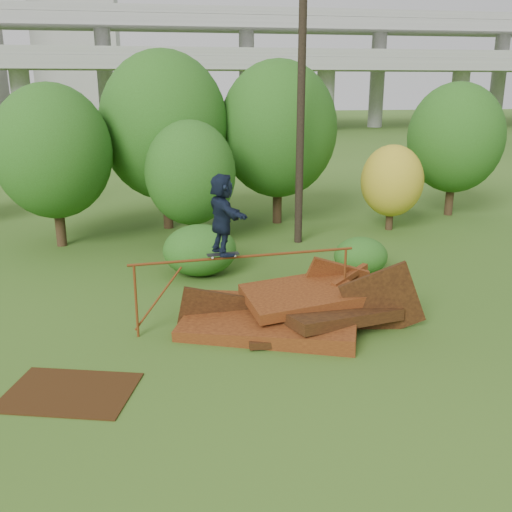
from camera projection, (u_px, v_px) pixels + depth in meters
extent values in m
plane|color=#2D5116|center=(307.00, 349.00, 12.62)|extent=(240.00, 240.00, 0.00)
cube|color=#3F190B|center=(270.00, 320.00, 13.69)|extent=(4.74, 3.82, 0.68)
cube|color=black|center=(335.00, 312.00, 13.58)|extent=(3.17, 2.51, 0.54)
cube|color=#3F190B|center=(301.00, 295.00, 13.86)|extent=(2.91, 2.12, 0.56)
cube|color=black|center=(382.00, 303.00, 13.51)|extent=(2.13, 0.45, 2.08)
cube|color=#3F190B|center=(331.00, 288.00, 14.82)|extent=(1.96, 0.55, 1.86)
cube|color=black|center=(219.00, 311.00, 13.82)|extent=(2.02, 0.23, 1.30)
cube|color=black|center=(294.00, 343.00, 12.62)|extent=(2.00, 0.25, 0.16)
cube|color=#3F190B|center=(350.00, 276.00, 14.49)|extent=(1.23, 0.99, 0.35)
cylinder|color=#64300F|center=(136.00, 301.00, 12.99)|extent=(0.06, 0.06, 1.74)
cylinder|color=#64300F|center=(344.00, 282.00, 14.27)|extent=(0.06, 0.06, 1.74)
cylinder|color=#64300F|center=(245.00, 256.00, 13.38)|extent=(5.41, 0.57, 0.06)
cube|color=black|center=(223.00, 254.00, 13.22)|extent=(0.76, 0.27, 0.02)
cylinder|color=beige|center=(212.00, 258.00, 13.09)|extent=(0.06, 0.03, 0.05)
cylinder|color=beige|center=(211.00, 256.00, 13.24)|extent=(0.06, 0.03, 0.05)
cylinder|color=beige|center=(235.00, 256.00, 13.22)|extent=(0.06, 0.03, 0.05)
cylinder|color=beige|center=(233.00, 254.00, 13.37)|extent=(0.06, 0.03, 0.05)
imported|color=black|center=(222.00, 214.00, 12.95)|extent=(0.98, 1.82, 1.87)
cube|color=#351E0B|center=(70.00, 392.00, 10.82)|extent=(2.75, 2.28, 0.03)
cylinder|color=black|center=(60.00, 220.00, 20.48)|extent=(0.36, 0.36, 1.87)
ellipsoid|color=#224211|center=(53.00, 151.00, 19.77)|extent=(4.06, 4.06, 4.67)
cylinder|color=black|center=(168.00, 201.00, 23.01)|extent=(0.39, 0.39, 2.21)
ellipsoid|color=#224211|center=(164.00, 126.00, 22.15)|extent=(5.00, 5.00, 5.75)
cylinder|color=black|center=(192.00, 226.00, 20.48)|extent=(0.33, 0.33, 1.46)
ellipsoid|color=#224211|center=(191.00, 173.00, 19.92)|extent=(3.18, 3.18, 3.66)
cylinder|color=black|center=(277.00, 198.00, 23.90)|extent=(0.38, 0.38, 2.09)
ellipsoid|color=#224211|center=(278.00, 129.00, 23.08)|extent=(4.78, 4.78, 5.50)
cylinder|color=black|center=(390.00, 217.00, 22.91)|extent=(0.29, 0.29, 1.06)
ellipsoid|color=#A58C19|center=(392.00, 181.00, 22.49)|extent=(2.46, 2.46, 2.83)
cylinder|color=black|center=(450.00, 194.00, 25.40)|extent=(0.36, 0.36, 1.87)
ellipsoid|color=#224211|center=(455.00, 138.00, 24.69)|extent=(4.11, 4.11, 4.72)
ellipsoid|color=#224211|center=(200.00, 250.00, 17.38)|extent=(2.25, 2.08, 1.56)
ellipsoid|color=#224211|center=(361.00, 256.00, 17.44)|extent=(1.65, 1.51, 1.17)
cylinder|color=black|center=(301.00, 101.00, 19.77)|extent=(0.28, 0.28, 10.13)
cube|color=gray|center=(179.00, 64.00, 66.94)|extent=(160.00, 9.00, 1.40)
cube|color=gray|center=(175.00, 23.00, 71.17)|extent=(160.00, 9.00, 1.40)
cylinder|color=gray|center=(22.00, 100.00, 65.16)|extent=(2.20, 2.20, 8.00)
cylinder|color=gray|center=(180.00, 99.00, 68.09)|extent=(2.20, 2.20, 8.00)
cylinder|color=gray|center=(325.00, 98.00, 71.02)|extent=(2.20, 2.20, 8.00)
cube|color=#9E9E99|center=(78.00, 36.00, 102.25)|extent=(14.00, 14.00, 28.00)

